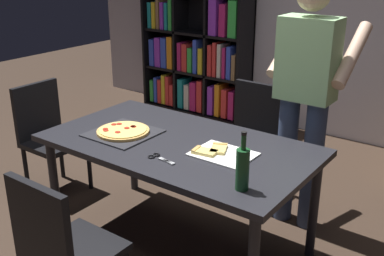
{
  "coord_description": "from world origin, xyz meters",
  "views": [
    {
      "loc": [
        1.7,
        -2.18,
        1.9
      ],
      "look_at": [
        0.0,
        0.15,
        0.8
      ],
      "focal_mm": 43.95,
      "sensor_mm": 36.0,
      "label": 1
    }
  ],
  "objects": [
    {
      "name": "dining_table",
      "position": [
        0.0,
        0.0,
        0.68
      ],
      "size": [
        1.73,
        0.96,
        0.75
      ],
      "color": "#232328",
      "rests_on": "ground_plane"
    },
    {
      "name": "wine_bottle",
      "position": [
        0.65,
        -0.3,
        0.87
      ],
      "size": [
        0.07,
        0.07,
        0.32
      ],
      "color": "#194723",
      "rests_on": "dining_table"
    },
    {
      "name": "ground_plane",
      "position": [
        0.0,
        0.0,
        0.0
      ],
      "size": [
        12.0,
        12.0,
        0.0
      ],
      "primitive_type": "plane",
      "color": "#38281E"
    },
    {
      "name": "bookshelf",
      "position": [
        -1.54,
        2.37,
        0.9
      ],
      "size": [
        1.4,
        0.35,
        1.95
      ],
      "color": "black",
      "rests_on": "ground_plane"
    },
    {
      "name": "back_wall",
      "position": [
        0.0,
        2.6,
        1.4
      ],
      "size": [
        6.4,
        0.1,
        2.8
      ],
      "primitive_type": "cube",
      "color": "#BCB7C6",
      "rests_on": "ground_plane"
    },
    {
      "name": "pepperoni_pizza_on_tray",
      "position": [
        -0.38,
        -0.1,
        0.77
      ],
      "size": [
        0.41,
        0.41,
        0.04
      ],
      "color": "#2D2D33",
      "rests_on": "dining_table"
    },
    {
      "name": "chair_near_camera",
      "position": [
        -0.0,
        -0.96,
        0.51
      ],
      "size": [
        0.42,
        0.42,
        0.9
      ],
      "color": "black",
      "rests_on": "ground_plane"
    },
    {
      "name": "kitchen_scissors",
      "position": [
        0.06,
        -0.27,
        0.76
      ],
      "size": [
        0.2,
        0.09,
        0.01
      ],
      "color": "silver",
      "rests_on": "dining_table"
    },
    {
      "name": "chair_left_end",
      "position": [
        -1.35,
        0.0,
        0.51
      ],
      "size": [
        0.42,
        0.42,
        0.9
      ],
      "color": "black",
      "rests_on": "ground_plane"
    },
    {
      "name": "pizza_slices_on_towel",
      "position": [
        0.31,
        -0.01,
        0.76
      ],
      "size": [
        0.36,
        0.28,
        0.03
      ],
      "color": "white",
      "rests_on": "dining_table"
    },
    {
      "name": "chair_far_side",
      "position": [
        0.0,
        0.96,
        0.51
      ],
      "size": [
        0.42,
        0.42,
        0.9
      ],
      "color": "black",
      "rests_on": "ground_plane"
    },
    {
      "name": "person_serving_pizza",
      "position": [
        0.52,
        0.74,
        1.0
      ],
      "size": [
        0.55,
        0.54,
        1.75
      ],
      "color": "#38476B",
      "rests_on": "ground_plane"
    }
  ]
}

